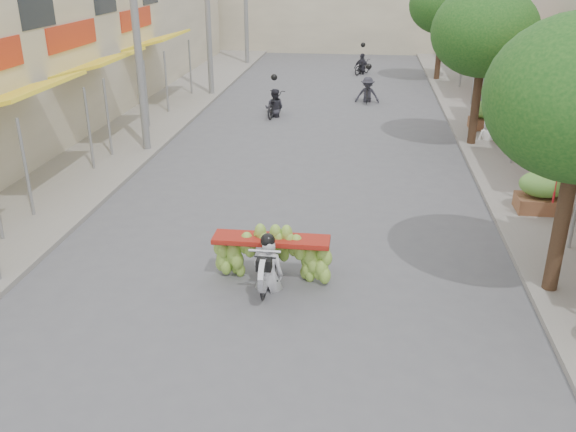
# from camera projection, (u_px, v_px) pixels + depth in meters

# --- Properties ---
(ground) EXTENTS (120.00, 120.00, 0.00)m
(ground) POSITION_uv_depth(u_px,v_px,m) (231.00, 410.00, 8.74)
(ground) COLOR #535358
(ground) RESTS_ON ground
(sidewalk_left) EXTENTS (4.00, 60.00, 0.12)m
(sidewalk_left) POSITION_uv_depth(u_px,v_px,m) (133.00, 126.00, 23.21)
(sidewalk_left) COLOR gray
(sidewalk_left) RESTS_ON ground
(sidewalk_right) EXTENTS (4.00, 60.00, 0.12)m
(sidewalk_right) POSITION_uv_depth(u_px,v_px,m) (513.00, 138.00, 21.61)
(sidewalk_right) COLOR gray
(sidewalk_right) RESTS_ON ground
(utility_pole_mid) EXTENTS (0.60, 0.24, 8.00)m
(utility_pole_mid) POSITION_uv_depth(u_px,v_px,m) (136.00, 26.00, 18.73)
(utility_pole_mid) COLOR slate
(utility_pole_mid) RESTS_ON ground
(utility_pole_far) EXTENTS (0.60, 0.24, 8.00)m
(utility_pole_far) POSITION_uv_depth(u_px,v_px,m) (207.00, 5.00, 26.95)
(utility_pole_far) COLOR slate
(utility_pole_far) RESTS_ON ground
(street_tree_mid) EXTENTS (3.40, 3.40, 5.25)m
(street_tree_mid) POSITION_uv_depth(u_px,v_px,m) (484.00, 32.00, 19.42)
(street_tree_mid) COLOR #3A2719
(street_tree_mid) RESTS_ON ground
(street_tree_far) EXTENTS (3.40, 3.40, 5.25)m
(street_tree_far) POSITION_uv_depth(u_px,v_px,m) (443.00, 5.00, 30.37)
(street_tree_far) COLOR #3A2719
(street_tree_far) RESTS_ON ground
(produce_crate_mid) EXTENTS (1.20, 0.88, 1.16)m
(produce_crate_mid) POSITION_uv_depth(u_px,v_px,m) (543.00, 189.00, 15.06)
(produce_crate_mid) COLOR brown
(produce_crate_mid) RESTS_ON ground
(produce_crate_far) EXTENTS (1.20, 0.88, 1.16)m
(produce_crate_far) POSITION_uv_depth(u_px,v_px,m) (487.00, 113.00, 22.36)
(produce_crate_far) COLOR brown
(produce_crate_far) RESTS_ON ground
(banana_motorbike) EXTENTS (2.30, 1.75, 2.00)m
(banana_motorbike) POSITION_uv_depth(u_px,v_px,m) (270.00, 253.00, 11.85)
(banana_motorbike) COLOR black
(banana_motorbike) RESTS_ON ground
(market_umbrella) EXTENTS (2.34, 2.34, 1.64)m
(market_umbrella) POSITION_uv_depth(u_px,v_px,m) (565.00, 134.00, 13.32)
(market_umbrella) COLOR red
(market_umbrella) RESTS_ON ground
(pedestrian) EXTENTS (0.89, 0.62, 1.65)m
(pedestrian) POSITION_uv_depth(u_px,v_px,m) (491.00, 116.00, 20.93)
(pedestrian) COLOR white
(pedestrian) RESTS_ON ground
(bg_motorbike_a) EXTENTS (0.87, 1.78, 1.95)m
(bg_motorbike_a) POSITION_uv_depth(u_px,v_px,m) (274.00, 98.00, 24.55)
(bg_motorbike_a) COLOR black
(bg_motorbike_a) RESTS_ON ground
(bg_motorbike_b) EXTENTS (1.07, 1.54, 1.95)m
(bg_motorbike_b) POSITION_uv_depth(u_px,v_px,m) (368.00, 83.00, 26.86)
(bg_motorbike_b) COLOR black
(bg_motorbike_b) RESTS_ON ground
(bg_motorbike_c) EXTENTS (1.16, 1.51, 1.95)m
(bg_motorbike_c) POSITION_uv_depth(u_px,v_px,m) (362.00, 59.00, 33.40)
(bg_motorbike_c) COLOR black
(bg_motorbike_c) RESTS_ON ground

